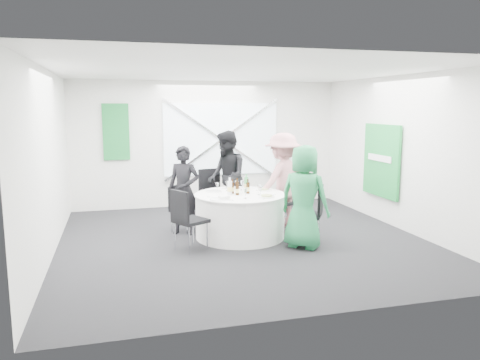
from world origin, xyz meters
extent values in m
plane|color=black|center=(0.00, 0.00, 0.00)|extent=(6.00, 6.00, 0.00)
plane|color=silver|center=(0.00, 0.00, 2.80)|extent=(6.00, 6.00, 0.00)
plane|color=silver|center=(0.00, 3.00, 1.40)|extent=(6.00, 0.00, 6.00)
plane|color=silver|center=(0.00, -3.00, 1.40)|extent=(6.00, 0.00, 6.00)
plane|color=silver|center=(-3.00, 0.00, 1.40)|extent=(0.00, 6.00, 6.00)
plane|color=silver|center=(3.00, 0.00, 1.40)|extent=(0.00, 6.00, 6.00)
cube|color=white|center=(0.30, 2.96, 1.50)|extent=(2.60, 0.03, 1.60)
cube|color=silver|center=(0.30, 2.92, 1.50)|extent=(2.63, 0.05, 1.84)
cube|color=silver|center=(0.30, 2.92, 1.50)|extent=(2.63, 0.05, 1.84)
cube|color=#156B34|center=(-2.00, 2.95, 1.70)|extent=(0.55, 0.04, 1.20)
cube|color=#198A36|center=(2.94, 0.60, 1.20)|extent=(0.05, 1.20, 1.40)
cylinder|color=white|center=(0.00, 0.20, 0.37)|extent=(1.52, 1.52, 0.74)
cylinder|color=white|center=(0.00, 0.20, 0.75)|extent=(1.56, 1.56, 0.02)
cube|color=black|center=(-0.22, 1.32, 0.50)|extent=(0.55, 0.55, 0.06)
cube|color=black|center=(-0.27, 1.54, 0.78)|extent=(0.45, 0.13, 0.50)
cylinder|color=silver|center=(-0.07, 1.54, 0.24)|extent=(0.02, 0.02, 0.48)
cylinder|color=silver|center=(-0.45, 1.47, 0.24)|extent=(0.02, 0.02, 0.48)
cylinder|color=silver|center=(0.00, 1.17, 0.24)|extent=(0.02, 0.02, 0.48)
cylinder|color=silver|center=(-0.37, 1.10, 0.24)|extent=(0.02, 0.02, 0.48)
cube|color=black|center=(-0.90, 0.83, 0.40)|extent=(0.52, 0.52, 0.04)
cube|color=black|center=(-1.05, 0.93, 0.62)|extent=(0.23, 0.31, 0.40)
cylinder|color=silver|center=(-0.94, 1.04, 0.19)|extent=(0.02, 0.02, 0.38)
cylinder|color=silver|center=(-1.11, 0.79, 0.19)|extent=(0.02, 0.02, 0.38)
cylinder|color=silver|center=(-0.69, 0.87, 0.19)|extent=(0.02, 0.02, 0.38)
cylinder|color=silver|center=(-0.86, 0.62, 0.19)|extent=(0.02, 0.02, 0.38)
cube|color=black|center=(0.95, 0.67, 0.47)|extent=(0.59, 0.59, 0.05)
cube|color=black|center=(1.13, 0.76, 0.73)|extent=(0.22, 0.39, 0.47)
cylinder|color=silver|center=(1.18, 0.59, 0.22)|extent=(0.02, 0.02, 0.45)
cylinder|color=silver|center=(1.03, 0.90, 0.22)|extent=(0.02, 0.02, 0.45)
cylinder|color=silver|center=(0.87, 0.43, 0.22)|extent=(0.02, 0.02, 0.45)
cylinder|color=silver|center=(0.71, 0.75, 0.22)|extent=(0.02, 0.02, 0.45)
cube|color=black|center=(0.99, -0.41, 0.47)|extent=(0.60, 0.60, 0.05)
cube|color=black|center=(1.17, -0.51, 0.73)|extent=(0.25, 0.38, 0.47)
cylinder|color=silver|center=(1.05, -0.65, 0.22)|extent=(0.02, 0.02, 0.45)
cylinder|color=silver|center=(1.23, -0.35, 0.22)|extent=(0.02, 0.02, 0.45)
cylinder|color=silver|center=(0.75, -0.46, 0.22)|extent=(0.02, 0.02, 0.45)
cylinder|color=silver|center=(0.93, -0.16, 0.22)|extent=(0.02, 0.02, 0.45)
cube|color=black|center=(-0.94, -0.33, 0.48)|extent=(0.61, 0.61, 0.05)
cube|color=black|center=(-1.12, -0.44, 0.74)|extent=(0.25, 0.39, 0.48)
cylinder|color=silver|center=(-1.18, -0.27, 0.23)|extent=(0.02, 0.02, 0.45)
cylinder|color=silver|center=(-1.00, -0.58, 0.23)|extent=(0.02, 0.02, 0.45)
cylinder|color=silver|center=(-0.87, -0.09, 0.23)|extent=(0.02, 0.02, 0.45)
cylinder|color=silver|center=(-0.69, -0.40, 0.23)|extent=(0.02, 0.02, 0.45)
imported|color=black|center=(-0.90, 0.67, 0.78)|extent=(0.68, 0.60, 1.56)
imported|color=black|center=(0.01, 1.22, 0.90)|extent=(0.48, 0.87, 1.79)
imported|color=#B8777B|center=(0.93, 0.63, 0.88)|extent=(1.26, 0.96, 1.76)
imported|color=#23824A|center=(0.82, -0.64, 0.83)|extent=(0.94, 0.94, 1.65)
cylinder|color=white|center=(0.01, 0.73, 0.77)|extent=(0.29, 0.29, 0.01)
cylinder|color=white|center=(-0.39, 0.51, 0.77)|extent=(0.28, 0.28, 0.01)
cylinder|color=white|center=(0.49, 0.42, 0.77)|extent=(0.28, 0.28, 0.01)
cylinder|color=#96A95B|center=(0.49, 0.42, 0.79)|extent=(0.18, 0.18, 0.02)
cylinder|color=white|center=(0.35, -0.20, 0.77)|extent=(0.28, 0.28, 0.01)
cylinder|color=#96A95B|center=(0.35, -0.20, 0.79)|extent=(0.18, 0.18, 0.02)
cylinder|color=white|center=(-0.46, -0.20, 0.77)|extent=(0.29, 0.29, 0.01)
cube|color=white|center=(-0.37, -0.20, 0.80)|extent=(0.19, 0.15, 0.04)
cylinder|color=#3B200A|center=(-0.12, 0.27, 0.85)|extent=(0.06, 0.06, 0.19)
cylinder|color=#3B200A|center=(-0.12, 0.27, 0.98)|extent=(0.02, 0.02, 0.06)
cylinder|color=#E8D87B|center=(-0.12, 0.27, 0.83)|extent=(0.06, 0.06, 0.07)
cylinder|color=#3B200A|center=(-0.03, 0.27, 0.86)|extent=(0.06, 0.06, 0.20)
cylinder|color=#3B200A|center=(-0.03, 0.27, 0.99)|extent=(0.02, 0.02, 0.06)
cylinder|color=#E8D87B|center=(-0.03, 0.27, 0.84)|extent=(0.06, 0.06, 0.07)
cylinder|color=#3B200A|center=(0.14, 0.18, 0.86)|extent=(0.06, 0.06, 0.20)
cylinder|color=#3B200A|center=(0.14, 0.18, 0.99)|extent=(0.02, 0.02, 0.06)
cylinder|color=#E8D87B|center=(0.14, 0.18, 0.84)|extent=(0.06, 0.06, 0.07)
cylinder|color=#3B200A|center=(-0.07, 0.11, 0.85)|extent=(0.06, 0.06, 0.19)
cylinder|color=#3B200A|center=(-0.07, 0.11, 0.98)|extent=(0.02, 0.02, 0.06)
cylinder|color=#E8D87B|center=(-0.07, 0.11, 0.83)|extent=(0.06, 0.06, 0.06)
cylinder|color=#3FA655|center=(0.14, 0.31, 0.89)|extent=(0.08, 0.08, 0.26)
cylinder|color=#3FA655|center=(0.14, 0.31, 1.05)|extent=(0.03, 0.03, 0.06)
cylinder|color=#E8D87B|center=(0.14, 0.31, 0.87)|extent=(0.08, 0.08, 0.09)
cylinder|color=silver|center=(-0.18, 0.19, 0.88)|extent=(0.08, 0.08, 0.23)
cylinder|color=silver|center=(-0.18, 0.19, 1.02)|extent=(0.03, 0.03, 0.06)
cylinder|color=#E8D87B|center=(-0.18, 0.19, 0.85)|extent=(0.08, 0.08, 0.08)
cylinder|color=white|center=(0.28, -0.09, 0.76)|extent=(0.06, 0.06, 0.00)
cylinder|color=white|center=(0.28, -0.09, 0.81)|extent=(0.01, 0.01, 0.10)
cone|color=white|center=(0.28, -0.09, 0.89)|extent=(0.07, 0.07, 0.08)
cylinder|color=white|center=(-0.14, 0.55, 0.76)|extent=(0.06, 0.06, 0.00)
cylinder|color=white|center=(-0.14, 0.55, 0.81)|extent=(0.01, 0.01, 0.10)
cone|color=white|center=(-0.14, 0.55, 0.89)|extent=(0.07, 0.07, 0.08)
cylinder|color=white|center=(0.13, 0.55, 0.76)|extent=(0.06, 0.06, 0.00)
cylinder|color=white|center=(0.13, 0.55, 0.81)|extent=(0.01, 0.01, 0.10)
cone|color=white|center=(0.13, 0.55, 0.89)|extent=(0.07, 0.07, 0.08)
cylinder|color=white|center=(0.03, 0.55, 0.76)|extent=(0.06, 0.06, 0.00)
cylinder|color=white|center=(0.03, 0.55, 0.81)|extent=(0.01, 0.01, 0.10)
cone|color=white|center=(0.03, 0.55, 0.89)|extent=(0.07, 0.07, 0.08)
cylinder|color=white|center=(-0.02, -0.21, 0.76)|extent=(0.06, 0.06, 0.00)
cylinder|color=white|center=(-0.02, -0.21, 0.81)|extent=(0.01, 0.01, 0.10)
cone|color=white|center=(-0.02, -0.21, 0.89)|extent=(0.07, 0.07, 0.08)
cylinder|color=white|center=(0.29, 0.03, 0.76)|extent=(0.06, 0.06, 0.00)
cylinder|color=white|center=(0.29, 0.03, 0.81)|extent=(0.01, 0.01, 0.10)
cone|color=white|center=(0.29, 0.03, 0.89)|extent=(0.07, 0.07, 0.08)
cylinder|color=white|center=(-0.35, 0.42, 0.76)|extent=(0.06, 0.06, 0.00)
cylinder|color=white|center=(-0.35, 0.42, 0.81)|extent=(0.01, 0.01, 0.10)
cone|color=white|center=(-0.35, 0.42, 0.89)|extent=(0.07, 0.07, 0.08)
cube|color=silver|center=(0.56, 0.34, 0.76)|extent=(0.09, 0.14, 0.01)
cube|color=silver|center=(0.40, 0.62, 0.76)|extent=(0.09, 0.14, 0.01)
cube|color=silver|center=(0.22, 0.73, 0.76)|extent=(0.15, 0.03, 0.01)
cube|color=silver|center=(-0.14, 0.76, 0.76)|extent=(0.15, 0.02, 0.01)
cube|color=silver|center=(-0.55, 0.02, 0.76)|extent=(0.10, 0.13, 0.01)
cube|color=silver|center=(-0.31, -0.29, 0.76)|extent=(0.11, 0.12, 0.01)
cube|color=silver|center=(0.29, -0.30, 0.76)|extent=(0.11, 0.12, 0.01)
cube|color=silver|center=(0.52, -0.06, 0.76)|extent=(0.11, 0.12, 0.01)
camera|label=1|loc=(-2.03, -7.38, 2.24)|focal=35.00mm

